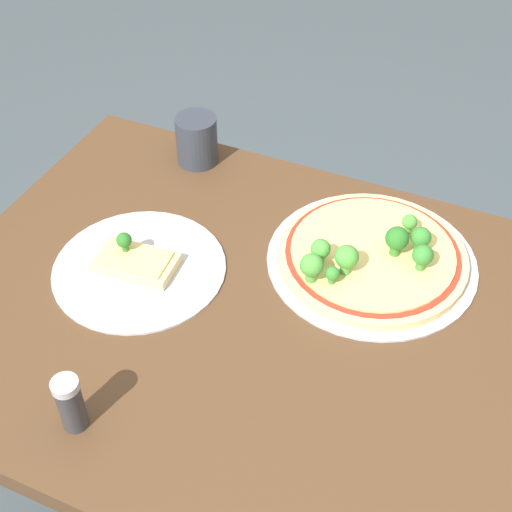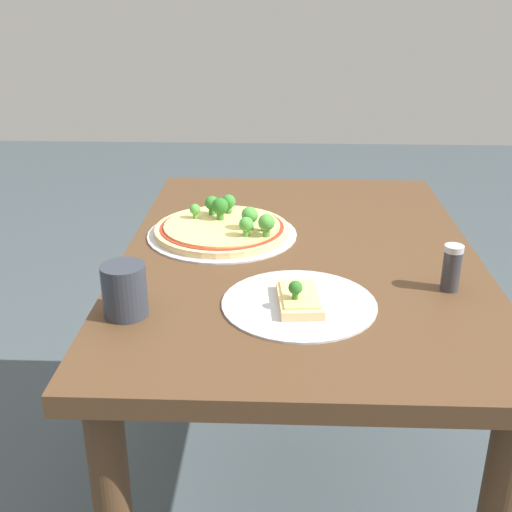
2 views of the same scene
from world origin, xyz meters
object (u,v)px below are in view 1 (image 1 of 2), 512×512
object	(u,v)px
pizza_tray_slice	(137,265)
condiment_shaker	(70,403)
pizza_tray_whole	(372,256)
drinking_cup	(197,140)
dining_table	(279,370)

from	to	relation	value
pizza_tray_slice	condiment_shaker	size ratio (longest dim) A/B	3.11
pizza_tray_whole	drinking_cup	world-z (taller)	drinking_cup
drinking_cup	pizza_tray_slice	bearing A→B (deg)	-81.36
pizza_tray_whole	condiment_shaker	bearing A→B (deg)	-120.61
pizza_tray_slice	drinking_cup	world-z (taller)	drinking_cup
pizza_tray_slice	drinking_cup	xyz separation A→B (m)	(-0.04, 0.29, 0.04)
drinking_cup	condiment_shaker	xyz separation A→B (m)	(0.11, -0.56, -0.00)
pizza_tray_whole	condiment_shaker	size ratio (longest dim) A/B	3.81
dining_table	drinking_cup	size ratio (longest dim) A/B	11.59
pizza_tray_whole	pizza_tray_slice	distance (m)	0.36
pizza_tray_slice	condiment_shaker	bearing A→B (deg)	-75.24
pizza_tray_slice	condiment_shaker	distance (m)	0.28
pizza_tray_whole	condiment_shaker	xyz separation A→B (m)	(-0.25, -0.43, 0.03)
pizza_tray_whole	pizza_tray_slice	size ratio (longest dim) A/B	1.22
dining_table	pizza_tray_slice	bearing A→B (deg)	178.15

